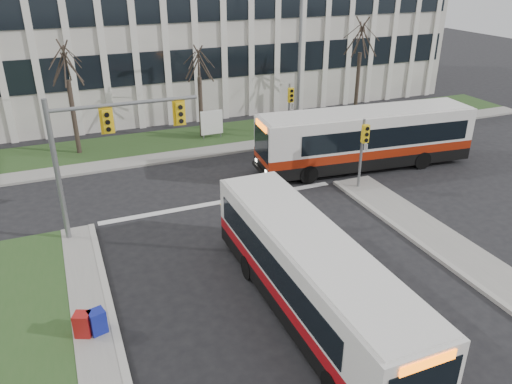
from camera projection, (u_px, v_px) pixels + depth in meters
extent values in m
plane|color=black|center=(295.00, 294.00, 18.06)|extent=(120.00, 120.00, 0.00)
cube|color=#9E9B93|center=(260.00, 145.00, 32.50)|extent=(44.00, 1.60, 0.14)
cube|color=#2C4C20|center=(244.00, 132.00, 34.85)|extent=(44.00, 5.00, 0.12)
cube|color=silver|center=(193.00, 25.00, 42.40)|extent=(40.00, 16.00, 12.00)
cylinder|color=slate|center=(57.00, 174.00, 20.27)|extent=(0.22, 0.22, 6.20)
cylinder|color=slate|center=(125.00, 104.00, 20.20)|extent=(6.00, 0.16, 0.16)
cube|color=yellow|center=(107.00, 121.00, 20.06)|extent=(0.34, 0.24, 0.92)
cube|color=yellow|center=(180.00, 113.00, 21.09)|extent=(0.34, 0.24, 0.92)
cylinder|color=slate|center=(361.00, 155.00, 25.61)|extent=(0.14, 0.14, 3.80)
cube|color=yellow|center=(365.00, 134.00, 24.94)|extent=(0.34, 0.24, 0.92)
cylinder|color=slate|center=(289.00, 112.00, 32.74)|extent=(0.14, 0.14, 3.80)
cube|color=yellow|center=(291.00, 95.00, 32.06)|extent=(0.34, 0.24, 0.92)
cylinder|color=slate|center=(299.00, 68.00, 32.53)|extent=(0.20, 0.20, 9.20)
cylinder|color=slate|center=(204.00, 134.00, 33.17)|extent=(0.08, 0.08, 1.00)
cylinder|color=slate|center=(221.00, 132.00, 33.59)|extent=(0.08, 0.08, 1.00)
cube|color=white|center=(212.00, 122.00, 33.09)|extent=(1.50, 0.12, 1.60)
cylinder|color=#42352B|center=(74.00, 118.00, 30.10)|extent=(0.28, 0.28, 4.62)
cylinder|color=#42352B|center=(201.00, 108.00, 33.14)|extent=(0.28, 0.28, 4.09)
cylinder|color=#42352B|center=(357.00, 87.00, 36.93)|extent=(0.28, 0.28, 4.95)
cube|color=navy|center=(98.00, 323.00, 15.90)|extent=(0.60, 0.56, 0.95)
cube|color=maroon|center=(83.00, 326.00, 15.77)|extent=(0.64, 0.61, 0.95)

